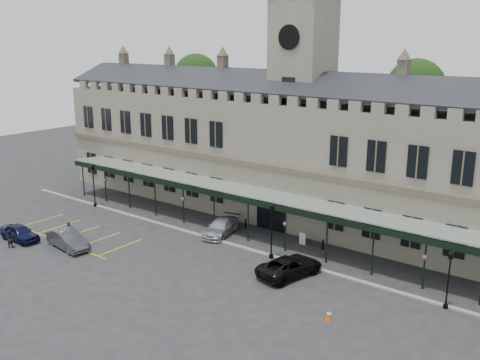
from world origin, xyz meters
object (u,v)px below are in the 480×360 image
Objects in this scene: car_taxi at (221,227)px; clock_tower at (302,89)px; person_a at (69,231)px; lamp_post_right at (449,274)px; car_left_a at (20,233)px; traffic_cone at (329,315)px; station_building at (300,156)px; car_van at (290,266)px; lamp_post_left at (93,181)px; sign_board at (302,239)px; car_left_b at (68,240)px; lamp_post_mid at (272,225)px; person_b at (10,239)px.

clock_tower is at bearing 59.57° from car_taxi.
lamp_post_right is at bearing -43.69° from person_a.
traffic_cone is at bearing -82.96° from car_left_a.
lamp_post_right reaches higher than traffic_cone.
car_van is at bearing -61.09° from station_building.
lamp_post_left is 4.48× the size of sign_board.
station_building is at bearing -39.43° from car_left_a.
station_building is 55.17× the size of sign_board.
clock_tower is 5.79× the size of lamp_post_right.
car_left_b is (8.09, -9.17, -2.09)m from lamp_post_left.
station_building is at bearing 149.79° from lamp_post_right.
lamp_post_mid is at bearing -93.36° from sign_board.
lamp_post_right reaches higher than car_left_b.
car_taxi is at bearing -6.43° from car_van.
lamp_post_mid is 4.56× the size of sign_board.
traffic_cone is 17.59m from car_taxi.
car_left_a reaches higher than sign_board.
station_building reaches higher than car_taxi.
sign_board is (23.98, 4.12, -2.36)m from lamp_post_left.
car_taxi is at bearing 5.58° from lamp_post_left.
person_a is at bearing -176.90° from traffic_cone.
car_left_b is 0.96× the size of car_taxi.
car_van is (-5.70, 4.25, 0.42)m from traffic_cone.
car_taxi is (-2.98, -9.04, -12.38)m from clock_tower.
lamp_post_right reaches higher than person_a.
car_van reaches higher than sign_board.
station_building reaches higher than car_left_b.
car_left_b is 2.28m from person_a.
car_van is (7.00, -12.67, -5.70)m from station_building.
lamp_post_left is 1.00× the size of car_left_b.
station_building is 27.61m from car_left_a.
clock_tower is 5.08× the size of lamp_post_left.
station_building is 14.00× the size of lamp_post_right.
clock_tower reaches higher than car_left_a.
car_left_b is (-15.42, -9.03, -2.14)m from lamp_post_mid.
station_building is at bearing -47.09° from car_van.
car_taxi reaches higher than traffic_cone.
lamp_post_left is at bearing 179.91° from lamp_post_right.
lamp_post_right is 5.98× the size of traffic_cone.
lamp_post_mid is at bearing -70.06° from clock_tower.
person_a is (-20.29, -5.66, 0.05)m from car_van.
clock_tower is 5.10× the size of car_left_b.
person_b is at bearing -160.48° from lamp_post_right.
clock_tower is at bearing 126.96° from sign_board.
lamp_post_left is 1.13× the size of car_left_a.
lamp_post_mid is at bearing -33.51° from person_a.
lamp_post_mid is 6.92× the size of traffic_cone.
traffic_cone is at bearing -54.28° from person_a.
lamp_post_left is 23.51m from lamp_post_mid.
car_taxi is (13.65, 12.33, -0.01)m from car_left_a.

